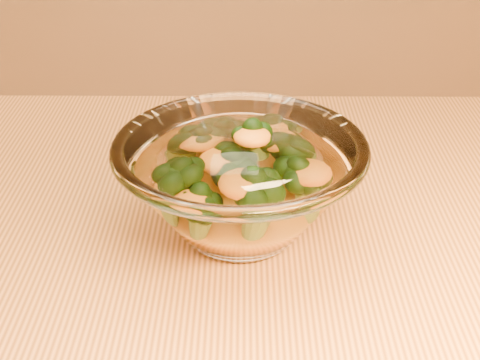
% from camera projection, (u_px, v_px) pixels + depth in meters
% --- Properties ---
extents(glass_bowl, '(0.21, 0.21, 0.09)m').
position_uv_depth(glass_bowl, '(240.00, 185.00, 0.56)').
color(glass_bowl, white).
rests_on(glass_bowl, table).
extents(cheese_sauce, '(0.11, 0.11, 0.03)m').
position_uv_depth(cheese_sauce, '(240.00, 204.00, 0.57)').
color(cheese_sauce, orange).
rests_on(cheese_sauce, glass_bowl).
extents(broccoli_heap, '(0.13, 0.15, 0.07)m').
position_uv_depth(broccoli_heap, '(243.00, 170.00, 0.57)').
color(broccoli_heap, black).
rests_on(broccoli_heap, cheese_sauce).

